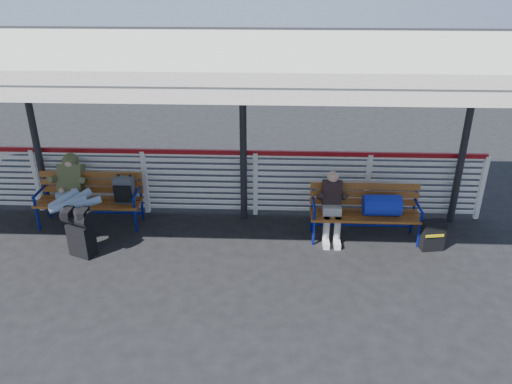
{
  "coord_description": "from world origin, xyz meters",
  "views": [
    {
      "loc": [
        2.36,
        -6.27,
        4.26
      ],
      "look_at": [
        2.05,
        1.0,
        0.86
      ],
      "focal_mm": 35.0,
      "sensor_mm": 36.0,
      "label": 1
    }
  ],
  "objects_px": {
    "luggage_stack": "(80,230)",
    "suitcase_side": "(432,235)",
    "traveler_man": "(72,196)",
    "bench_right": "(374,206)",
    "companion_person": "(332,206)",
    "bench_left": "(100,193)"
  },
  "relations": [
    {
      "from": "traveler_man",
      "to": "suitcase_side",
      "type": "height_order",
      "value": "traveler_man"
    },
    {
      "from": "luggage_stack",
      "to": "bench_left",
      "type": "relative_size",
      "value": 0.45
    },
    {
      "from": "bench_right",
      "to": "companion_person",
      "type": "distance_m",
      "value": 0.68
    },
    {
      "from": "luggage_stack",
      "to": "suitcase_side",
      "type": "bearing_deg",
      "value": 27.32
    },
    {
      "from": "companion_person",
      "to": "suitcase_side",
      "type": "xyz_separation_m",
      "value": [
        1.6,
        -0.3,
        -0.35
      ]
    },
    {
      "from": "traveler_man",
      "to": "companion_person",
      "type": "xyz_separation_m",
      "value": [
        4.3,
        0.02,
        -0.1
      ]
    },
    {
      "from": "luggage_stack",
      "to": "traveler_man",
      "type": "xyz_separation_m",
      "value": [
        -0.35,
        0.69,
        0.26
      ]
    },
    {
      "from": "bench_left",
      "to": "companion_person",
      "type": "distance_m",
      "value": 3.98
    },
    {
      "from": "traveler_man",
      "to": "luggage_stack",
      "type": "bearing_deg",
      "value": -63.3
    },
    {
      "from": "luggage_stack",
      "to": "suitcase_side",
      "type": "height_order",
      "value": "luggage_stack"
    },
    {
      "from": "companion_person",
      "to": "bench_left",
      "type": "bearing_deg",
      "value": 175.32
    },
    {
      "from": "bench_left",
      "to": "bench_right",
      "type": "height_order",
      "value": "same"
    },
    {
      "from": "companion_person",
      "to": "traveler_man",
      "type": "bearing_deg",
      "value": -179.71
    },
    {
      "from": "traveler_man",
      "to": "bench_right",
      "type": "bearing_deg",
      "value": 0.32
    },
    {
      "from": "bench_right",
      "to": "luggage_stack",
      "type": "bearing_deg",
      "value": -171.25
    },
    {
      "from": "luggage_stack",
      "to": "bench_left",
      "type": "distance_m",
      "value": 1.04
    },
    {
      "from": "luggage_stack",
      "to": "bench_right",
      "type": "xyz_separation_m",
      "value": [
        4.64,
        0.71,
        0.16
      ]
    },
    {
      "from": "luggage_stack",
      "to": "suitcase_side",
      "type": "distance_m",
      "value": 5.58
    },
    {
      "from": "bench_left",
      "to": "suitcase_side",
      "type": "bearing_deg",
      "value": -6.38
    },
    {
      "from": "bench_right",
      "to": "traveler_man",
      "type": "height_order",
      "value": "traveler_man"
    },
    {
      "from": "traveler_man",
      "to": "suitcase_side",
      "type": "xyz_separation_m",
      "value": [
        5.9,
        -0.28,
        -0.45
      ]
    },
    {
      "from": "suitcase_side",
      "to": "bench_left",
      "type": "bearing_deg",
      "value": 164.56
    }
  ]
}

